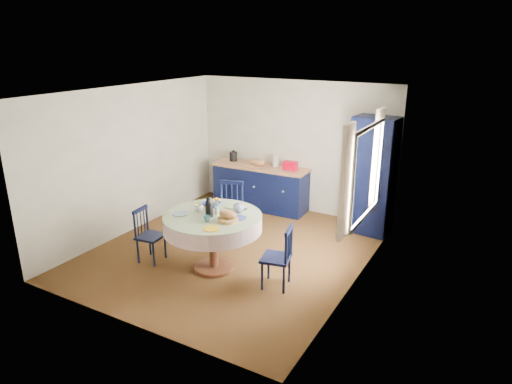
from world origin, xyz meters
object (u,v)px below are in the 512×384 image
at_px(chair_left, 149,235).
at_px(chair_right, 279,257).
at_px(pantry_cabinet, 373,176).
at_px(mug_c, 238,208).
at_px(mug_a, 199,208).
at_px(mug_b, 207,219).
at_px(chair_far, 229,211).
at_px(dining_table, 213,224).
at_px(mug_d, 215,204).
at_px(kitchen_counter, 261,186).
at_px(cobalt_bowl, 211,205).

bearing_deg(chair_left, chair_right, -89.00).
bearing_deg(pantry_cabinet, mug_c, -116.22).
xyz_separation_m(chair_left, mug_c, (1.26, 0.53, 0.48)).
distance_m(mug_a, mug_b, 0.42).
height_order(chair_far, chair_right, chair_far).
relative_size(dining_table, chair_right, 1.60).
bearing_deg(dining_table, mug_d, 118.77).
bearing_deg(mug_b, dining_table, 106.04).
height_order(dining_table, chair_far, dining_table).
distance_m(mug_c, mug_d, 0.41).
height_order(kitchen_counter, chair_far, kitchen_counter).
distance_m(pantry_cabinet, chair_right, 2.58).
bearing_deg(pantry_cabinet, chair_left, -128.57).
relative_size(pantry_cabinet, chair_far, 2.02).
relative_size(mug_a, mug_c, 0.93).
height_order(mug_c, mug_d, mug_c).
height_order(pantry_cabinet, mug_c, pantry_cabinet).
distance_m(chair_left, chair_right, 2.07).
height_order(chair_right, mug_a, mug_a).
bearing_deg(cobalt_bowl, chair_far, 101.47).
bearing_deg(mug_b, mug_a, 141.49).
distance_m(dining_table, cobalt_bowl, 0.38).
height_order(chair_far, mug_d, chair_far).
relative_size(mug_b, mug_d, 1.02).
distance_m(kitchen_counter, mug_c, 2.51).
relative_size(pantry_cabinet, mug_b, 21.53).
xyz_separation_m(chair_right, mug_d, (-1.21, 0.29, 0.45)).
distance_m(pantry_cabinet, chair_far, 2.49).
distance_m(chair_right, mug_d, 1.32).
xyz_separation_m(chair_right, mug_a, (-1.29, -0.00, 0.46)).
bearing_deg(cobalt_bowl, mug_a, -98.86).
bearing_deg(mug_d, chair_left, -147.17).
bearing_deg(mug_c, chair_left, -157.20).
relative_size(kitchen_counter, mug_a, 15.20).
relative_size(kitchen_counter, dining_table, 1.39).
height_order(dining_table, chair_right, dining_table).
height_order(kitchen_counter, pantry_cabinet, pantry_cabinet).
bearing_deg(chair_right, mug_a, -102.11).
distance_m(pantry_cabinet, mug_b, 3.11).
bearing_deg(chair_right, chair_left, -94.95).
bearing_deg(kitchen_counter, pantry_cabinet, -4.31).
bearing_deg(mug_b, pantry_cabinet, 61.23).
height_order(pantry_cabinet, chair_left, pantry_cabinet).
height_order(mug_d, cobalt_bowl, mug_d).
relative_size(kitchen_counter, cobalt_bowl, 7.48).
bearing_deg(dining_table, cobalt_bowl, 128.49).
bearing_deg(mug_d, chair_right, -13.49).
height_order(chair_left, mug_b, mug_b).
height_order(kitchen_counter, chair_left, kitchen_counter).
xyz_separation_m(pantry_cabinet, mug_a, (-1.82, -2.46, -0.11)).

